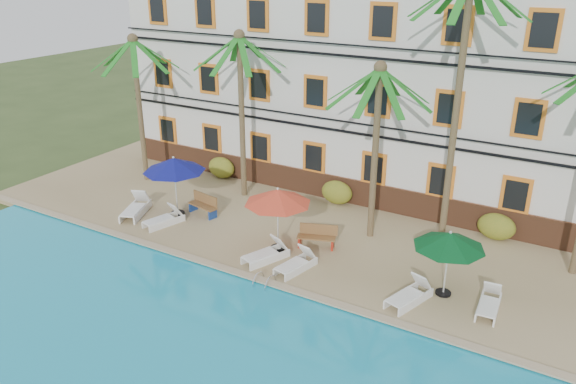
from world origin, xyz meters
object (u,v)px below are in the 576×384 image
Objects in this scene: bench_left at (204,204)px; pool_ladder at (264,283)px; palm_a at (138,88)px; palm_b at (241,93)px; palm_d at (459,85)px; palm_c at (377,127)px; umbrella_red at (278,197)px; lounger_e at (410,295)px; lounger_f at (489,303)px; lounger_d at (296,263)px; lounger_b at (164,219)px; umbrella_green at (450,241)px; umbrella_blue at (174,165)px; lounger_c at (266,253)px; lounger_a at (136,208)px; bench_right at (316,236)px.

bench_left is 2.10× the size of pool_ladder.
palm_a is 5.60m from palm_b.
palm_d is 6.61× the size of bench_left.
palm_c is 2.75× the size of umbrella_red.
palm_d is at bearing 8.98° from palm_c.
lounger_f is (2.37, 0.84, -0.02)m from lounger_e.
palm_a is at bearing -178.91° from palm_d.
pool_ladder is at bearing -109.97° from lounger_d.
lounger_e is 2.51m from lounger_f.
lounger_e is at bearing -14.55° from palm_a.
lounger_d is (6.75, -0.46, 0.00)m from lounger_b.
palm_a is at bearing 159.94° from bench_left.
umbrella_red is 6.08m from lounger_e.
palm_c is 9.74m from lounger_b.
lounger_d is at bearing -167.65° from umbrella_green.
umbrella_blue is 2.34m from lounger_b.
palm_d is 5.29× the size of lounger_c.
palm_d is 5.54× the size of lounger_b.
palm_b reaches higher than lounger_e.
lounger_f is (13.59, -0.66, -2.06)m from umbrella_blue.
lounger_a is 1.80m from lounger_b.
palm_a is 15.35m from palm_d.
lounger_b is (4.45, -3.62, -4.45)m from palm_a.
palm_a is at bearing 162.79° from umbrella_red.
umbrella_red is (4.25, -3.85, -2.76)m from palm_b.
lounger_a is at bearing -149.29° from bench_left.
palm_a reaches higher than bench_left.
lounger_c is 7.99m from lounger_f.
palm_d is 7.53m from lounger_f.
palm_a is at bearing 127.45° from lounger_a.
palm_d is 3.80× the size of umbrella_blue.
palm_a reaches higher than umbrella_red.
lounger_f is at bearing 17.84° from pool_ladder.
palm_a is 3.37× the size of lounger_a.
palm_d is 12.09m from umbrella_blue.
bench_right is at bearing -126.96° from palm_c.
lounger_c is (5.64, -1.52, -2.04)m from umbrella_blue.
umbrella_blue is 12.07m from umbrella_green.
palm_b is at bearing 162.00° from lounger_f.
lounger_b is 6.76m from lounger_d.
umbrella_red is at bearing 95.56° from lounger_c.
bench_left reaches higher than pool_ladder.
bench_right is (6.75, 0.41, -1.85)m from umbrella_blue.
umbrella_red is at bearing -17.21° from palm_a.
lounger_d is 4.26m from lounger_e.
palm_c is 4.55× the size of bench_left.
palm_d is 3.99× the size of umbrella_red.
palm_b is 6.55m from lounger_b.
lounger_f is 7.50m from pool_ladder.
palm_b is 3.96× the size of lounger_c.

